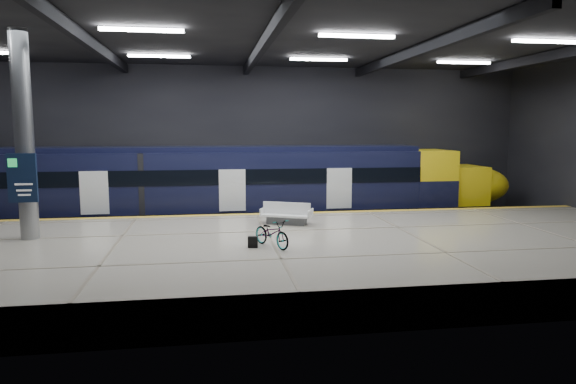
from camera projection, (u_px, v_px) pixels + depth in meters
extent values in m
plane|color=black|center=(263.00, 254.00, 19.68)|extent=(30.00, 30.00, 0.00)
cube|color=black|center=(246.00, 143.00, 27.02)|extent=(30.00, 0.10, 8.00)
cube|color=black|center=(300.00, 165.00, 11.34)|extent=(30.00, 0.10, 8.00)
cube|color=black|center=(262.00, 40.00, 18.68)|extent=(30.00, 16.00, 0.10)
cube|color=black|center=(90.00, 43.00, 17.79)|extent=(0.25, 16.00, 0.40)
cube|color=black|center=(262.00, 47.00, 18.71)|extent=(0.25, 16.00, 0.40)
cube|color=black|center=(418.00, 51.00, 19.63)|extent=(0.25, 16.00, 0.40)
cube|color=black|center=(559.00, 54.00, 20.55)|extent=(0.25, 16.00, 0.40)
cube|color=white|center=(142.00, 30.00, 16.12)|extent=(2.60, 0.18, 0.10)
cube|color=white|center=(357.00, 36.00, 17.20)|extent=(2.60, 0.18, 0.10)
cube|color=white|center=(547.00, 41.00, 18.27)|extent=(2.60, 0.18, 0.10)
cube|color=white|center=(159.00, 56.00, 22.01)|extent=(2.60, 0.18, 0.10)
cube|color=white|center=(319.00, 59.00, 23.08)|extent=(2.60, 0.18, 0.10)
cube|color=white|center=(464.00, 62.00, 24.15)|extent=(2.60, 0.18, 0.10)
cube|color=beige|center=(271.00, 256.00, 17.16)|extent=(30.00, 11.00, 1.10)
cube|color=gold|center=(256.00, 214.00, 22.23)|extent=(30.00, 0.40, 0.01)
cube|color=gray|center=(252.00, 228.00, 24.35)|extent=(30.00, 0.08, 0.16)
cube|color=gray|center=(250.00, 223.00, 25.76)|extent=(30.00, 0.08, 0.16)
cube|color=black|center=(168.00, 218.00, 24.39)|extent=(24.00, 2.58, 0.80)
cube|color=black|center=(167.00, 181.00, 24.17)|extent=(24.00, 2.80, 2.75)
cube|color=black|center=(166.00, 149.00, 23.99)|extent=(24.00, 2.30, 0.24)
cube|color=black|center=(164.00, 178.00, 22.76)|extent=(24.00, 0.04, 0.70)
cube|color=white|center=(232.00, 190.00, 23.29)|extent=(1.20, 0.05, 1.90)
cube|color=yellow|center=(427.00, 177.00, 26.17)|extent=(2.00, 2.80, 2.75)
ellipsoid|color=yellow|center=(474.00, 185.00, 26.62)|extent=(3.60, 2.52, 1.90)
cube|color=black|center=(433.00, 174.00, 26.19)|extent=(1.60, 2.38, 0.80)
cube|color=#595B60|center=(287.00, 221.00, 19.91)|extent=(1.57, 1.06, 0.28)
cube|color=white|center=(287.00, 215.00, 19.88)|extent=(2.05, 1.52, 0.08)
cube|color=white|center=(287.00, 208.00, 19.85)|extent=(1.75, 0.86, 0.47)
cube|color=white|center=(264.00, 211.00, 20.12)|extent=(0.39, 0.75, 0.28)
cube|color=white|center=(310.00, 213.00, 19.61)|extent=(0.39, 0.75, 0.28)
imported|color=#99999E|center=(272.00, 233.00, 16.07)|extent=(1.35, 1.77, 0.89)
cube|color=black|center=(253.00, 242.00, 16.01)|extent=(0.33, 0.23, 0.35)
cylinder|color=#9EA0A5|center=(24.00, 136.00, 16.90)|extent=(0.60, 0.60, 6.90)
cube|color=#0E1B35|center=(22.00, 178.00, 16.66)|extent=(0.90, 0.12, 1.60)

